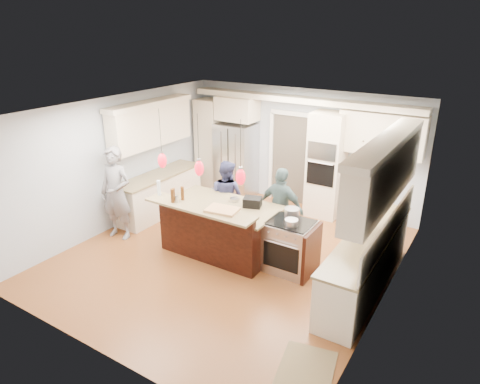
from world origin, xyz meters
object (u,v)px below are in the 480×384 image
object	(u,v)px
kitchen_island	(221,227)
island_range	(291,247)
person_bar_end	(116,193)
refrigerator	(236,160)
person_far_left	(226,196)

from	to	relation	value
kitchen_island	island_range	bearing A→B (deg)	3.06
kitchen_island	person_bar_end	world-z (taller)	person_bar_end
island_range	kitchen_island	bearing A→B (deg)	-176.94
refrigerator	island_range	size ratio (longest dim) A/B	1.96
person_bar_end	person_far_left	xyz separation A→B (m)	(1.66, 1.37, -0.18)
refrigerator	person_bar_end	xyz separation A→B (m)	(-0.75, -3.16, 0.03)
kitchen_island	refrigerator	bearing A→B (deg)	116.91
refrigerator	kitchen_island	size ratio (longest dim) A/B	0.86
kitchen_island	island_range	distance (m)	1.41
person_bar_end	person_far_left	world-z (taller)	person_bar_end
kitchen_island	person_bar_end	bearing A→B (deg)	-163.88
refrigerator	person_far_left	world-z (taller)	refrigerator
refrigerator	person_far_left	bearing A→B (deg)	-63.01
person_bar_end	kitchen_island	bearing A→B (deg)	8.13
kitchen_island	person_far_left	size ratio (longest dim) A/B	1.40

